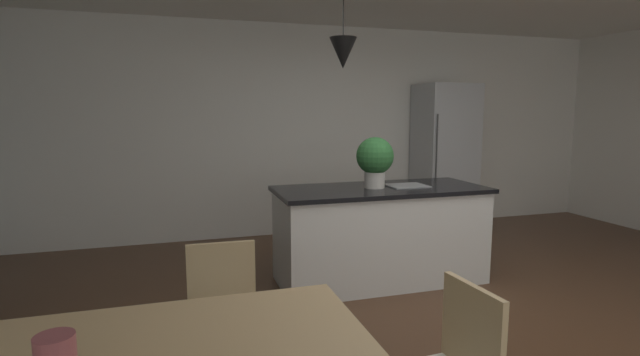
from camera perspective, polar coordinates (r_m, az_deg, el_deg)
name	(u,v)px	position (r m, az deg, el deg)	size (l,w,h in m)	color
ground_plane	(472,338)	(3.73, 18.03, -18.03)	(10.00, 8.40, 0.04)	#4C301E
wall_back_kitchen	(331,131)	(6.31, 1.34, 5.77)	(10.00, 0.12, 2.70)	white
chair_far_right	(224,319)	(2.72, -11.60, -16.48)	(0.41, 0.41, 0.87)	tan
kitchen_island	(380,233)	(4.49, 7.29, -6.68)	(1.97, 0.83, 0.91)	silver
refrigerator	(444,158)	(6.60, 14.85, 2.42)	(0.72, 0.67, 1.97)	#B2B5B7
pendant_over_island_main	(343,53)	(4.23, 2.82, 14.93)	(0.24, 0.24, 0.73)	black
potted_plant_on_island	(375,159)	(4.34, 6.69, 2.36)	(0.35, 0.35, 0.47)	beige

